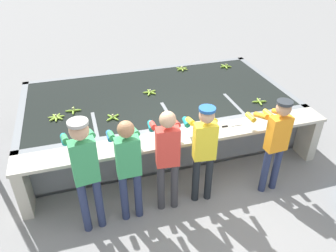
{
  "coord_description": "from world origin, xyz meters",
  "views": [
    {
      "loc": [
        -1.41,
        -3.74,
        3.71
      ],
      "look_at": [
        0.0,
        0.96,
        0.61
      ],
      "focal_mm": 35.0,
      "sensor_mm": 36.0,
      "label": 1
    }
  ],
  "objects_px": {
    "banana_bunch_floating_4": "(56,117)",
    "knife_0": "(229,126)",
    "worker_2": "(167,153)",
    "banana_bunch_floating_6": "(226,66)",
    "banana_bunch_floating_3": "(182,69)",
    "worker_3": "(204,146)",
    "banana_bunch_floating_1": "(150,92)",
    "banana_bunch_floating_2": "(73,110)",
    "worker_0": "(85,166)",
    "banana_bunch_floating_5": "(113,117)",
    "banana_bunch_floating_0": "(259,102)",
    "worker_1": "(128,162)",
    "worker_4": "(276,138)",
    "banana_bunch_floating_7": "(82,131)"
  },
  "relations": [
    {
      "from": "worker_2",
      "to": "banana_bunch_floating_6",
      "type": "distance_m",
      "value": 3.65
    },
    {
      "from": "worker_2",
      "to": "banana_bunch_floating_0",
      "type": "distance_m",
      "value": 2.4
    },
    {
      "from": "banana_bunch_floating_5",
      "to": "banana_bunch_floating_7",
      "type": "height_order",
      "value": "same"
    },
    {
      "from": "worker_1",
      "to": "banana_bunch_floating_2",
      "type": "bearing_deg",
      "value": 109.11
    },
    {
      "from": "banana_bunch_floating_6",
      "to": "knife_0",
      "type": "distance_m",
      "value": 2.55
    },
    {
      "from": "worker_3",
      "to": "banana_bunch_floating_4",
      "type": "height_order",
      "value": "worker_3"
    },
    {
      "from": "banana_bunch_floating_0",
      "to": "banana_bunch_floating_6",
      "type": "bearing_deg",
      "value": 85.44
    },
    {
      "from": "worker_3",
      "to": "banana_bunch_floating_0",
      "type": "relative_size",
      "value": 5.77
    },
    {
      "from": "banana_bunch_floating_3",
      "to": "banana_bunch_floating_5",
      "type": "relative_size",
      "value": 1.11
    },
    {
      "from": "banana_bunch_floating_0",
      "to": "banana_bunch_floating_1",
      "type": "distance_m",
      "value": 2.06
    },
    {
      "from": "banana_bunch_floating_4",
      "to": "worker_1",
      "type": "bearing_deg",
      "value": -61.02
    },
    {
      "from": "worker_1",
      "to": "worker_4",
      "type": "height_order",
      "value": "worker_1"
    },
    {
      "from": "worker_3",
      "to": "banana_bunch_floating_1",
      "type": "bearing_deg",
      "value": 97.59
    },
    {
      "from": "worker_2",
      "to": "banana_bunch_floating_5",
      "type": "relative_size",
      "value": 6.56
    },
    {
      "from": "worker_3",
      "to": "banana_bunch_floating_6",
      "type": "distance_m",
      "value": 3.33
    },
    {
      "from": "banana_bunch_floating_4",
      "to": "knife_0",
      "type": "xyz_separation_m",
      "value": [
        2.68,
        -1.07,
        -0.01
      ]
    },
    {
      "from": "worker_2",
      "to": "banana_bunch_floating_7",
      "type": "relative_size",
      "value": 5.99
    },
    {
      "from": "worker_3",
      "to": "banana_bunch_floating_3",
      "type": "relative_size",
      "value": 5.76
    },
    {
      "from": "worker_2",
      "to": "banana_bunch_floating_6",
      "type": "height_order",
      "value": "worker_2"
    },
    {
      "from": "worker_3",
      "to": "banana_bunch_floating_4",
      "type": "relative_size",
      "value": 5.78
    },
    {
      "from": "worker_0",
      "to": "worker_2",
      "type": "height_order",
      "value": "worker_0"
    },
    {
      "from": "banana_bunch_floating_0",
      "to": "knife_0",
      "type": "xyz_separation_m",
      "value": [
        -0.9,
        -0.59,
        -0.01
      ]
    },
    {
      "from": "worker_4",
      "to": "banana_bunch_floating_2",
      "type": "relative_size",
      "value": 5.69
    },
    {
      "from": "banana_bunch_floating_2",
      "to": "worker_0",
      "type": "bearing_deg",
      "value": -87.64
    },
    {
      "from": "worker_0",
      "to": "banana_bunch_floating_0",
      "type": "bearing_deg",
      "value": 20.88
    },
    {
      "from": "worker_3",
      "to": "banana_bunch_floating_1",
      "type": "xyz_separation_m",
      "value": [
        -0.28,
        2.07,
        -0.09
      ]
    },
    {
      "from": "banana_bunch_floating_2",
      "to": "worker_4",
      "type": "bearing_deg",
      "value": -33.36
    },
    {
      "from": "banana_bunch_floating_2",
      "to": "banana_bunch_floating_3",
      "type": "distance_m",
      "value": 2.73
    },
    {
      "from": "banana_bunch_floating_0",
      "to": "banana_bunch_floating_1",
      "type": "bearing_deg",
      "value": 152.65
    },
    {
      "from": "banana_bunch_floating_3",
      "to": "banana_bunch_floating_6",
      "type": "bearing_deg",
      "value": -8.52
    },
    {
      "from": "banana_bunch_floating_0",
      "to": "banana_bunch_floating_5",
      "type": "relative_size",
      "value": 1.11
    },
    {
      "from": "worker_0",
      "to": "banana_bunch_floating_3",
      "type": "distance_m",
      "value": 3.91
    },
    {
      "from": "worker_0",
      "to": "banana_bunch_floating_2",
      "type": "relative_size",
      "value": 6.26
    },
    {
      "from": "worker_3",
      "to": "banana_bunch_floating_5",
      "type": "height_order",
      "value": "worker_3"
    },
    {
      "from": "banana_bunch_floating_1",
      "to": "banana_bunch_floating_4",
      "type": "height_order",
      "value": "same"
    },
    {
      "from": "worker_4",
      "to": "worker_2",
      "type": "bearing_deg",
      "value": 177.08
    },
    {
      "from": "worker_2",
      "to": "worker_4",
      "type": "relative_size",
      "value": 1.04
    },
    {
      "from": "worker_3",
      "to": "banana_bunch_floating_5",
      "type": "xyz_separation_m",
      "value": [
        -1.11,
        1.33,
        -0.09
      ]
    },
    {
      "from": "worker_3",
      "to": "banana_bunch_floating_1",
      "type": "relative_size",
      "value": 5.89
    },
    {
      "from": "banana_bunch_floating_1",
      "to": "banana_bunch_floating_5",
      "type": "xyz_separation_m",
      "value": [
        -0.83,
        -0.74,
        0.0
      ]
    },
    {
      "from": "banana_bunch_floating_0",
      "to": "banana_bunch_floating_3",
      "type": "xyz_separation_m",
      "value": [
        -0.86,
        1.89,
        -0.0
      ]
    },
    {
      "from": "worker_0",
      "to": "banana_bunch_floating_4",
      "type": "xyz_separation_m",
      "value": [
        -0.36,
        1.71,
        -0.2
      ]
    },
    {
      "from": "worker_4",
      "to": "banana_bunch_floating_5",
      "type": "xyz_separation_m",
      "value": [
        -2.21,
        1.43,
        -0.08
      ]
    },
    {
      "from": "worker_3",
      "to": "banana_bunch_floating_4",
      "type": "bearing_deg",
      "value": 141.6
    },
    {
      "from": "worker_3",
      "to": "banana_bunch_floating_2",
      "type": "bearing_deg",
      "value": 134.51
    },
    {
      "from": "worker_4",
      "to": "banana_bunch_floating_5",
      "type": "relative_size",
      "value": 6.34
    },
    {
      "from": "banana_bunch_floating_0",
      "to": "banana_bunch_floating_2",
      "type": "relative_size",
      "value": 1.0
    },
    {
      "from": "banana_bunch_floating_5",
      "to": "banana_bunch_floating_7",
      "type": "bearing_deg",
      "value": -152.89
    },
    {
      "from": "banana_bunch_floating_3",
      "to": "banana_bunch_floating_4",
      "type": "height_order",
      "value": "same"
    },
    {
      "from": "worker_1",
      "to": "banana_bunch_floating_3",
      "type": "xyz_separation_m",
      "value": [
        1.8,
        3.06,
        -0.09
      ]
    }
  ]
}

